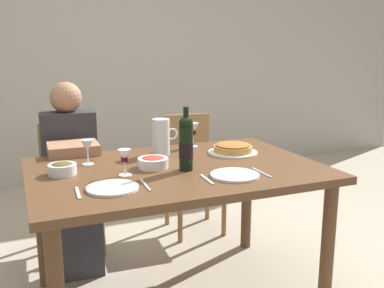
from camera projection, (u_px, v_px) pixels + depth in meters
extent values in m
cube|color=#B2ADA3|center=(89.00, 44.00, 4.40)|extent=(8.00, 0.10, 2.80)
cube|color=brown|center=(176.00, 171.00, 2.29)|extent=(1.50, 1.00, 0.04)
cylinder|color=brown|center=(328.00, 249.00, 2.25)|extent=(0.07, 0.07, 0.72)
cylinder|color=brown|center=(42.00, 228.00, 2.50)|extent=(0.07, 0.07, 0.72)
cylinder|color=brown|center=(247.00, 198.00, 3.01)|extent=(0.07, 0.07, 0.72)
cylinder|color=black|center=(186.00, 148.00, 2.21)|extent=(0.07, 0.07, 0.23)
sphere|color=black|center=(186.00, 123.00, 2.18)|extent=(0.07, 0.07, 0.07)
cylinder|color=black|center=(186.00, 114.00, 2.17)|extent=(0.03, 0.03, 0.07)
cylinder|color=black|center=(186.00, 150.00, 2.21)|extent=(0.07, 0.07, 0.08)
cylinder|color=silver|center=(161.00, 137.00, 2.54)|extent=(0.10, 0.10, 0.21)
cylinder|color=silver|center=(161.00, 143.00, 2.55)|extent=(0.09, 0.09, 0.13)
torus|color=silver|center=(172.00, 134.00, 2.56)|extent=(0.07, 0.01, 0.07)
cylinder|color=white|center=(233.00, 152.00, 2.58)|extent=(0.29, 0.29, 0.01)
cylinder|color=#C18E47|center=(233.00, 149.00, 2.58)|extent=(0.23, 0.23, 0.03)
ellipsoid|color=#9E6028|center=(233.00, 145.00, 2.57)|extent=(0.20, 0.20, 0.02)
cylinder|color=white|center=(153.00, 163.00, 2.27)|extent=(0.16, 0.16, 0.05)
ellipsoid|color=#B2382D|center=(153.00, 159.00, 2.27)|extent=(0.13, 0.13, 0.04)
cylinder|color=silver|center=(62.00, 169.00, 2.15)|extent=(0.14, 0.14, 0.05)
ellipsoid|color=brown|center=(62.00, 166.00, 2.14)|extent=(0.11, 0.11, 0.04)
cylinder|color=silver|center=(193.00, 146.00, 2.75)|extent=(0.06, 0.06, 0.00)
cylinder|color=silver|center=(193.00, 140.00, 2.74)|extent=(0.01, 0.01, 0.07)
cone|color=silver|center=(193.00, 129.00, 2.72)|extent=(0.07, 0.07, 0.08)
cylinder|color=#470A14|center=(193.00, 132.00, 2.73)|extent=(0.04, 0.04, 0.03)
cylinder|color=silver|center=(88.00, 164.00, 2.34)|extent=(0.06, 0.06, 0.00)
cylinder|color=silver|center=(88.00, 158.00, 2.33)|extent=(0.01, 0.01, 0.07)
cone|color=silver|center=(87.00, 146.00, 2.31)|extent=(0.07, 0.07, 0.06)
cylinder|color=silver|center=(125.00, 175.00, 2.14)|extent=(0.06, 0.06, 0.00)
cylinder|color=silver|center=(125.00, 168.00, 2.13)|extent=(0.01, 0.01, 0.06)
cone|color=silver|center=(124.00, 156.00, 2.12)|extent=(0.06, 0.06, 0.06)
cylinder|color=#470A14|center=(125.00, 159.00, 2.12)|extent=(0.04, 0.04, 0.02)
cylinder|color=white|center=(113.00, 188.00, 1.93)|extent=(0.23, 0.23, 0.01)
cylinder|color=silver|center=(235.00, 175.00, 2.12)|extent=(0.24, 0.24, 0.01)
cube|color=silver|center=(78.00, 193.00, 1.87)|extent=(0.02, 0.16, 0.00)
cube|color=silver|center=(145.00, 185.00, 1.99)|extent=(0.02, 0.18, 0.00)
cube|color=silver|center=(261.00, 172.00, 2.18)|extent=(0.01, 0.18, 0.00)
cube|color=silver|center=(207.00, 179.00, 2.07)|extent=(0.02, 0.16, 0.00)
cube|color=olive|center=(71.00, 186.00, 2.94)|extent=(0.41, 0.41, 0.02)
cube|color=olive|center=(66.00, 150.00, 3.06)|extent=(0.36, 0.04, 0.40)
cylinder|color=olive|center=(48.00, 232.00, 2.77)|extent=(0.04, 0.04, 0.45)
cylinder|color=olive|center=(102.00, 224.00, 2.89)|extent=(0.04, 0.04, 0.45)
cylinder|color=olive|center=(46.00, 213.00, 3.08)|extent=(0.04, 0.04, 0.45)
cylinder|color=olive|center=(94.00, 207.00, 3.20)|extent=(0.04, 0.04, 0.45)
cube|color=#2D2D33|center=(69.00, 150.00, 2.84)|extent=(0.35, 0.21, 0.50)
sphere|color=#9E7051|center=(66.00, 98.00, 2.77)|extent=(0.20, 0.20, 0.20)
cube|color=#33333D|center=(75.00, 195.00, 2.73)|extent=(0.32, 0.39, 0.14)
cube|color=#33333D|center=(80.00, 245.00, 2.65)|extent=(0.28, 0.13, 0.40)
cube|color=#9E7051|center=(73.00, 148.00, 2.57)|extent=(0.30, 0.25, 0.06)
cube|color=olive|center=(195.00, 172.00, 3.26)|extent=(0.42, 0.42, 0.02)
cube|color=olive|center=(187.00, 140.00, 3.39)|extent=(0.36, 0.05, 0.40)
cylinder|color=olive|center=(180.00, 212.00, 3.10)|extent=(0.04, 0.04, 0.45)
cylinder|color=olive|center=(224.00, 207.00, 3.21)|extent=(0.04, 0.04, 0.45)
cylinder|color=olive|center=(167.00, 197.00, 3.42)|extent=(0.04, 0.04, 0.45)
cylinder|color=olive|center=(207.00, 193.00, 3.53)|extent=(0.04, 0.04, 0.45)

